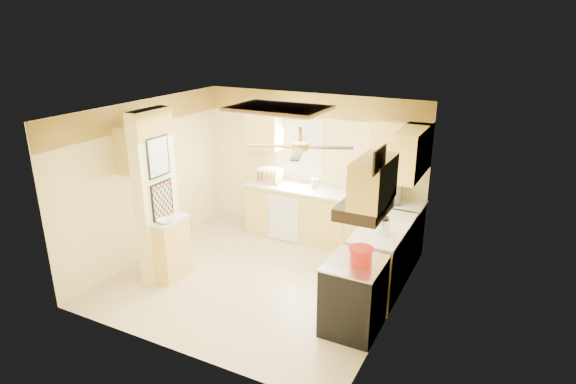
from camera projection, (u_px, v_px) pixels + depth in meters
The scene contains 34 objects.
floor at pixel (259, 278), 7.18m from camera, with size 4.00×4.00×0.00m, color tan.
ceiling at pixel (255, 111), 6.35m from camera, with size 4.00×4.00×0.00m, color white.
wall_back at pixel (312, 166), 8.36m from camera, with size 4.00×4.00×0.00m, color #FCE899.
wall_front at pixel (167, 254), 5.16m from camera, with size 4.00×4.00×0.00m, color #FCE899.
wall_left at pixel (148, 180), 7.62m from camera, with size 3.80×3.80×0.00m, color #FCE899.
wall_right at pixel (397, 225), 5.91m from camera, with size 3.80×3.80×0.00m, color #FCE899.
wallpaper_border at pixel (313, 105), 7.99m from camera, with size 4.00×0.02×0.40m, color gold.
partition_column at pixel (156, 196), 6.88m from camera, with size 0.20×0.70×2.50m, color #FCE899.
partition_ledge at pixel (173, 250), 7.05m from camera, with size 0.25×0.55×0.90m, color #D9B858.
ledge_top at pixel (170, 220), 6.89m from camera, with size 0.28×0.58×0.04m, color silver.
lower_cabinets_back at pixel (331, 219), 8.16m from camera, with size 3.00×0.60×0.90m, color #D9B858.
lower_cabinets_right at pixel (383, 258), 6.80m from camera, with size 0.60×1.40×0.90m, color #D9B858.
countertop_back at pixel (332, 193), 7.99m from camera, with size 3.04×0.64×0.04m, color silver.
countertop_right at pixel (385, 227), 6.65m from camera, with size 0.64×1.44×0.04m, color silver.
dishwasher_panel at pixel (283, 219), 8.22m from camera, with size 0.58×0.02×0.80m, color white.
window at pixel (299, 147), 8.35m from camera, with size 0.92×0.02×1.02m.
upper_cab_back_left at pixel (264, 129), 8.38m from camera, with size 0.60×0.35×0.70m, color #D9B858.
upper_cab_back_right at pixel (401, 144), 7.35m from camera, with size 0.90×0.35×0.70m, color #D9B858.
upper_cab_right at pixel (411, 153), 6.83m from camera, with size 0.35×1.00×0.70m, color #D9B858.
upper_cab_left_wall at pixel (141, 147), 7.13m from camera, with size 0.35×0.75×0.70m, color #D9B858.
upper_cab_over_stove at pixel (373, 181), 5.29m from camera, with size 0.35×0.76×0.52m, color #D9B858.
stove at pixel (354, 296), 5.85m from camera, with size 0.68×0.77×0.92m.
range_hood at pixel (364, 208), 5.43m from camera, with size 0.50×0.76×0.14m, color black.
poster_menu at pixel (158, 157), 6.63m from camera, with size 0.02×0.42×0.57m.
poster_nashville at pixel (162, 201), 6.84m from camera, with size 0.02×0.42×0.57m.
ceiling_light_panel at pixel (279, 109), 6.74m from camera, with size 1.35×0.95×0.06m.
ceiling_fan at pixel (300, 146), 5.40m from camera, with size 1.15×1.15×0.26m.
vent_grate at pixel (380, 160), 4.81m from camera, with size 0.02×0.40×0.25m, color black.
microwave at pixel (383, 191), 7.56m from camera, with size 0.59×0.40×0.32m, color white.
bowl at pixel (165, 221), 6.75m from camera, with size 0.21×0.21×0.05m, color white.
dutch_oven at pixel (361, 255), 5.65m from camera, with size 0.29×0.29×0.20m.
kettle at pixel (384, 227), 6.34m from camera, with size 0.16×0.16×0.25m.
dish_rack at pixel (269, 177), 8.48m from camera, with size 0.46×0.36×0.25m.
utensil_crock at pixel (315, 183), 8.21m from camera, with size 0.12×0.12×0.23m.
Camera 1 is at (3.27, -5.46, 3.59)m, focal length 30.00 mm.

